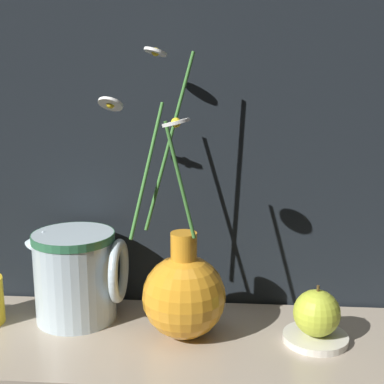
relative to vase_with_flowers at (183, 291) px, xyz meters
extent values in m
plane|color=black|center=(0.02, -0.01, -0.08)|extent=(6.00, 6.00, 0.00)
cube|color=tan|center=(0.02, -0.01, -0.07)|extent=(0.84, 0.25, 0.01)
sphere|color=orange|center=(0.00, 0.00, -0.01)|extent=(0.12, 0.12, 0.12)
cylinder|color=orange|center=(0.00, 0.00, 0.06)|extent=(0.04, 0.04, 0.05)
cylinder|color=#3D7A33|center=(-0.02, 0.03, 0.21)|extent=(0.07, 0.05, 0.25)
cylinder|color=white|center=(-0.04, 0.06, 0.33)|extent=(0.05, 0.05, 0.01)
sphere|color=yellow|center=(-0.04, 0.06, 0.33)|extent=(0.01, 0.01, 0.01)
cylinder|color=#3D7A33|center=(-0.05, 0.02, 0.17)|extent=(0.04, 0.11, 0.18)
cylinder|color=white|center=(-0.10, 0.03, 0.26)|extent=(0.04, 0.04, 0.02)
sphere|color=yellow|center=(-0.10, 0.03, 0.26)|extent=(0.01, 0.01, 0.01)
cylinder|color=#3D7A33|center=(0.00, -0.02, 0.16)|extent=(0.04, 0.01, 0.16)
cylinder|color=white|center=(0.00, -0.04, 0.24)|extent=(0.04, 0.04, 0.01)
sphere|color=yellow|center=(0.00, -0.04, 0.24)|extent=(0.01, 0.01, 0.01)
cylinder|color=silver|center=(-0.17, 0.04, 0.00)|extent=(0.12, 0.12, 0.14)
cylinder|color=#33724C|center=(-0.17, 0.04, 0.06)|extent=(0.12, 0.12, 0.01)
torus|color=silver|center=(-0.10, 0.04, 0.01)|extent=(0.01, 0.10, 0.10)
cone|color=silver|center=(-0.22, 0.04, 0.06)|extent=(0.04, 0.03, 0.04)
cylinder|color=silver|center=(0.19, 0.00, -0.06)|extent=(0.09, 0.09, 0.01)
sphere|color=#B7C638|center=(0.19, 0.00, -0.02)|extent=(0.07, 0.07, 0.07)
cylinder|color=#4C3819|center=(0.19, 0.00, 0.01)|extent=(0.00, 0.00, 0.01)
camera|label=1|loc=(0.07, -0.70, 0.30)|focal=50.00mm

